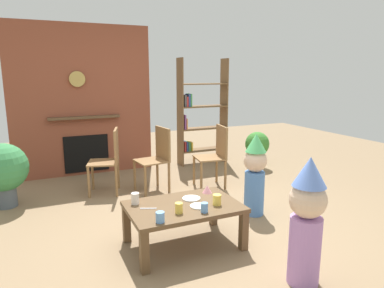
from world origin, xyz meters
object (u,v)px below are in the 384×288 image
(paper_cup_far_right, at_px, (160,217))
(paper_plate_front, at_px, (199,206))
(paper_cup_near_right, at_px, (179,208))
(potted_plant_short, at_px, (3,170))
(paper_cup_far_left, at_px, (135,199))
(potted_plant_tall, at_px, (257,147))
(coffee_table, at_px, (184,211))
(bookshelf, at_px, (199,116))
(paper_cup_center, at_px, (217,200))
(dining_chair_left, at_px, (110,157))
(dining_chair_right, at_px, (216,153))
(paper_plate_rear, at_px, (191,198))
(child_with_cone_hat, at_px, (307,218))
(child_in_pink, at_px, (255,172))
(dining_chair_middle, at_px, (157,155))
(paper_cup_near_left, at_px, (204,208))
(birthday_cake_slice, at_px, (207,189))

(paper_cup_far_right, bearing_deg, paper_plate_front, 21.79)
(paper_cup_near_right, distance_m, potted_plant_short, 2.50)
(paper_cup_far_left, relative_size, potted_plant_tall, 0.17)
(coffee_table, relative_size, paper_cup_far_right, 11.63)
(bookshelf, relative_size, potted_plant_short, 2.36)
(paper_cup_center, bearing_deg, paper_cup_near_right, -175.35)
(dining_chair_left, distance_m, dining_chair_right, 1.49)
(paper_plate_front, distance_m, paper_plate_rear, 0.21)
(child_with_cone_hat, bearing_deg, potted_plant_short, 5.59)
(bookshelf, xyz_separation_m, potted_plant_tall, (0.80, -0.69, -0.51))
(child_with_cone_hat, height_order, child_in_pink, child_with_cone_hat)
(paper_cup_center, bearing_deg, coffee_table, 155.76)
(dining_chair_middle, bearing_deg, potted_plant_short, -13.35)
(coffee_table, height_order, dining_chair_right, dining_chair_right)
(dining_chair_right, bearing_deg, paper_cup_center, 70.52)
(bookshelf, distance_m, potted_plant_short, 3.28)
(paper_cup_center, height_order, paper_cup_far_right, paper_cup_center)
(paper_cup_center, height_order, paper_plate_rear, paper_cup_center)
(dining_chair_left, xyz_separation_m, dining_chair_right, (1.45, -0.35, 0.00))
(paper_cup_near_left, distance_m, child_with_cone_hat, 0.89)
(child_with_cone_hat, height_order, dining_chair_left, child_with_cone_hat)
(paper_cup_center, xyz_separation_m, potted_plant_tall, (1.98, 2.20, -0.10))
(coffee_table, relative_size, paper_cup_near_right, 11.22)
(bookshelf, bearing_deg, paper_cup_center, -112.28)
(paper_cup_near_left, bearing_deg, paper_cup_far_right, -174.82)
(paper_cup_near_right, height_order, paper_plate_front, paper_cup_near_right)
(potted_plant_short, bearing_deg, dining_chair_middle, -5.23)
(bookshelf, bearing_deg, coffee_table, -118.08)
(paper_cup_near_left, xyz_separation_m, birthday_cake_slice, (0.25, 0.45, -0.00))
(paper_cup_near_right, distance_m, potted_plant_tall, 3.27)
(birthday_cake_slice, bearing_deg, paper_plate_front, -127.84)
(potted_plant_short, bearing_deg, paper_plate_rear, -44.10)
(dining_chair_middle, bearing_deg, birthday_cake_slice, 84.43)
(paper_cup_center, relative_size, paper_plate_rear, 0.57)
(coffee_table, distance_m, paper_cup_near_left, 0.28)
(paper_cup_far_right, distance_m, birthday_cake_slice, 0.84)
(bookshelf, bearing_deg, child_in_pink, -99.96)
(paper_cup_near_right, distance_m, dining_chair_middle, 1.86)
(birthday_cake_slice, xyz_separation_m, child_in_pink, (0.70, 0.16, 0.06))
(birthday_cake_slice, bearing_deg, potted_plant_tall, 44.18)
(paper_cup_center, relative_size, paper_cup_far_right, 1.11)
(coffee_table, xyz_separation_m, potted_plant_short, (-1.64, 1.82, 0.13))
(bookshelf, xyz_separation_m, child_with_cone_hat, (-0.84, -3.71, -0.34))
(paper_cup_near_right, distance_m, birthday_cake_slice, 0.60)
(paper_cup_near_left, bearing_deg, paper_plate_rear, 85.31)
(child_with_cone_hat, distance_m, dining_chair_right, 2.45)
(paper_plate_rear, relative_size, child_with_cone_hat, 0.17)
(coffee_table, distance_m, paper_plate_rear, 0.18)
(coffee_table, bearing_deg, child_with_cone_hat, -56.25)
(coffee_table, xyz_separation_m, paper_cup_far_right, (-0.33, -0.28, 0.11))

